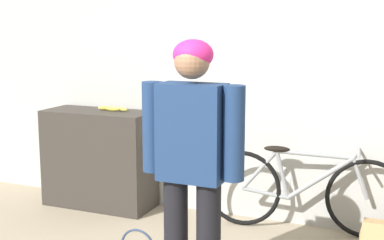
{
  "coord_description": "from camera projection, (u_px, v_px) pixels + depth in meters",
  "views": [
    {
      "loc": [
        1.55,
        -2.07,
        1.71
      ],
      "look_at": [
        0.33,
        0.84,
        1.16
      ],
      "focal_mm": 50.0,
      "sensor_mm": 36.0,
      "label": 1
    }
  ],
  "objects": [
    {
      "name": "banana",
      "position": [
        113.0,
        109.0,
        5.05
      ],
      "size": [
        0.33,
        0.09,
        0.04
      ],
      "color": "#EAD64C",
      "rests_on": "side_shelf"
    },
    {
      "name": "person",
      "position": [
        192.0,
        153.0,
        3.24
      ],
      "size": [
        0.66,
        0.24,
        1.64
      ],
      "rotation": [
        0.0,
        0.0,
        -0.01
      ],
      "color": "black",
      "rests_on": "ground_plane"
    },
    {
      "name": "side_shelf",
      "position": [
        99.0,
        159.0,
        5.13
      ],
      "size": [
        1.05,
        0.45,
        0.93
      ],
      "color": "#38332D",
      "rests_on": "ground_plane"
    },
    {
      "name": "bicycle",
      "position": [
        303.0,
        190.0,
        4.48
      ],
      "size": [
        1.69,
        0.46,
        0.74
      ],
      "rotation": [
        0.0,
        0.0,
        0.1
      ],
      "color": "black",
      "rests_on": "ground_plane"
    },
    {
      "name": "wall_back",
      "position": [
        229.0,
        74.0,
        4.77
      ],
      "size": [
        8.0,
        0.07,
        2.6
      ],
      "color": "silver",
      "rests_on": "ground_plane"
    }
  ]
}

